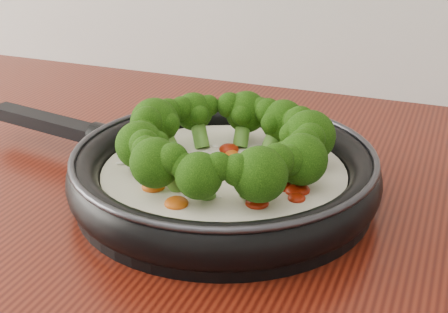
% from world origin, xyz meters
% --- Properties ---
extents(skillet, '(0.54, 0.39, 0.10)m').
position_xyz_m(skillet, '(0.07, 1.09, 0.94)').
color(skillet, black).
rests_on(skillet, counter).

